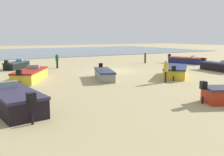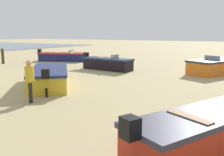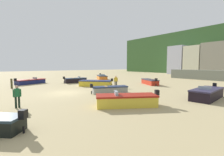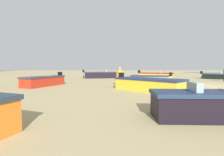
{
  "view_description": "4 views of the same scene",
  "coord_description": "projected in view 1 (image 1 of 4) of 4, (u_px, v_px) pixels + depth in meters",
  "views": [
    {
      "loc": [
        12.53,
        21.06,
        3.35
      ],
      "look_at": [
        3.55,
        5.81,
        0.43
      ],
      "focal_mm": 39.94,
      "sensor_mm": 36.0,
      "label": 1
    },
    {
      "loc": [
        6.06,
        14.67,
        2.6
      ],
      "look_at": [
        -3.12,
        9.16,
        0.67
      ],
      "focal_mm": 39.92,
      "sensor_mm": 36.0,
      "label": 2
    },
    {
      "loc": [
        16.97,
        -6.36,
        3.01
      ],
      "look_at": [
        -3.8,
        9.28,
        0.98
      ],
      "focal_mm": 25.43,
      "sensor_mm": 36.0,
      "label": 3
    },
    {
      "loc": [
        -13.86,
        8.61,
        1.57
      ],
      "look_at": [
        -2.15,
        8.01,
        0.83
      ],
      "focal_mm": 26.59,
      "sensor_mm": 36.0,
      "label": 4
    }
  ],
  "objects": [
    {
      "name": "ground_plane",
      "position": [
        113.0,
        71.0,
        24.72
      ],
      "size": [
        160.0,
        160.0,
        0.0
      ],
      "primitive_type": "plane",
      "color": "tan"
    },
    {
      "name": "mooring_post_near_water",
      "position": [
        145.0,
        58.0,
        32.16
      ],
      "size": [
        0.24,
        0.24,
        1.31
      ],
      "primitive_type": "cylinder",
      "color": "#3F3C21",
      "rests_on": "ground"
    },
    {
      "name": "boat_black_8",
      "position": [
        17.0,
        65.0,
        26.43
      ],
      "size": [
        3.13,
        3.33,
        1.07
      ],
      "rotation": [
        0.0,
        0.0,
        2.42
      ],
      "color": "black",
      "rests_on": "ground"
    },
    {
      "name": "boat_grey_0",
      "position": [
        104.0,
        74.0,
        19.89
      ],
      "size": [
        2.43,
        4.12,
        1.09
      ],
      "rotation": [
        0.0,
        0.0,
        5.94
      ],
      "color": "gray",
      "rests_on": "ground"
    },
    {
      "name": "beach_walker_distant",
      "position": [
        166.0,
        70.0,
        18.51
      ],
      "size": [
        0.48,
        0.48,
        1.62
      ],
      "rotation": [
        0.0,
        0.0,
        0.86
      ],
      "color": "black",
      "rests_on": "ground"
    },
    {
      "name": "boat_yellow_1",
      "position": [
        31.0,
        75.0,
        19.21
      ],
      "size": [
        3.64,
        4.67,
        1.18
      ],
      "rotation": [
        0.0,
        0.0,
        2.61
      ],
      "color": "gold",
      "rests_on": "ground"
    },
    {
      "name": "beach_walker_foreground",
      "position": [
        57.0,
        59.0,
        26.84
      ],
      "size": [
        0.35,
        0.53,
        1.62
      ],
      "rotation": [
        0.0,
        0.0,
        1.6
      ],
      "color": "black",
      "rests_on": "ground"
    },
    {
      "name": "boat_yellow_4",
      "position": [
        176.0,
        71.0,
        21.34
      ],
      "size": [
        4.63,
        4.39,
        1.18
      ],
      "rotation": [
        0.0,
        0.0,
        2.3
      ],
      "color": "gold",
      "rests_on": "ground"
    },
    {
      "name": "tidal_water",
      "position": [
        31.0,
        52.0,
        55.33
      ],
      "size": [
        80.0,
        36.0,
        0.06
      ],
      "primitive_type": "cube",
      "color": "slate",
      "rests_on": "ground"
    },
    {
      "name": "boat_navy_7",
      "position": [
        187.0,
        60.0,
        31.85
      ],
      "size": [
        3.19,
        4.85,
        1.1
      ],
      "rotation": [
        0.0,
        0.0,
        0.38
      ],
      "color": "navy",
      "rests_on": "ground"
    },
    {
      "name": "boat_black_6",
      "position": [
        13.0,
        100.0,
        11.5
      ],
      "size": [
        2.25,
        5.03,
        1.26
      ],
      "rotation": [
        0.0,
        0.0,
        3.26
      ],
      "color": "black",
      "rests_on": "ground"
    },
    {
      "name": "boat_black_3",
      "position": [
        218.0,
        67.0,
        24.77
      ],
      "size": [
        1.54,
        4.12,
        1.17
      ],
      "rotation": [
        0.0,
        0.0,
        6.2
      ],
      "color": "black",
      "rests_on": "ground"
    }
  ]
}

